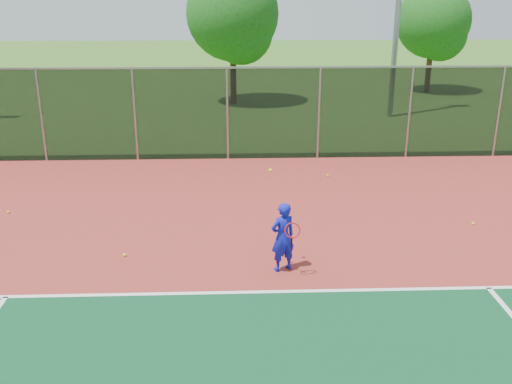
% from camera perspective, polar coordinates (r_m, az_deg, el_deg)
% --- Properties ---
extents(court_apron, '(30.00, 20.00, 0.02)m').
position_cam_1_polar(court_apron, '(10.30, 14.03, -12.27)').
color(court_apron, '#9C3027').
rests_on(court_apron, ground).
extents(fence_back, '(30.00, 0.06, 3.03)m').
position_cam_1_polar(fence_back, '(18.96, 6.31, 7.93)').
color(fence_back, black).
rests_on(fence_back, court_apron).
extents(tennis_player, '(0.62, 0.68, 2.10)m').
position_cam_1_polar(tennis_player, '(11.29, 2.70, -4.51)').
color(tennis_player, '#1217AF').
rests_on(tennis_player, court_apron).
extents(practice_ball_1, '(0.07, 0.07, 0.07)m').
position_cam_1_polar(practice_ball_1, '(14.65, 20.88, -2.96)').
color(practice_ball_1, yellow).
rests_on(practice_ball_1, court_apron).
extents(practice_ball_2, '(0.07, 0.07, 0.07)m').
position_cam_1_polar(practice_ball_2, '(15.68, -23.52, -1.85)').
color(practice_ball_2, yellow).
rests_on(practice_ball_2, court_apron).
extents(practice_ball_3, '(0.07, 0.07, 0.07)m').
position_cam_1_polar(practice_ball_3, '(12.43, -13.00, -6.15)').
color(practice_ball_3, yellow).
rests_on(practice_ball_3, court_apron).
extents(practice_ball_4, '(0.07, 0.07, 0.07)m').
position_cam_1_polar(practice_ball_4, '(17.38, 7.19, 1.68)').
color(practice_ball_4, yellow).
rests_on(practice_ball_4, court_apron).
extents(tree_back_left, '(4.41, 4.41, 6.47)m').
position_cam_1_polar(tree_back_left, '(28.26, -2.16, 16.93)').
color(tree_back_left, '#3A2315').
rests_on(tree_back_left, ground).
extents(tree_back_mid, '(3.91, 3.91, 5.74)m').
position_cam_1_polar(tree_back_mid, '(33.06, 17.49, 15.67)').
color(tree_back_mid, '#3A2315').
rests_on(tree_back_mid, ground).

